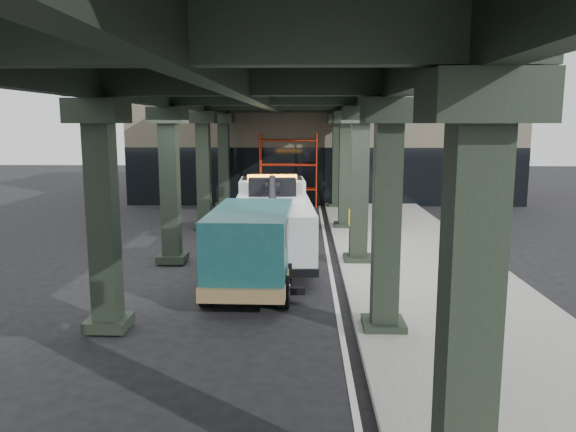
# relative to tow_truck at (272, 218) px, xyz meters

# --- Properties ---
(ground) EXTENTS (90.00, 90.00, 0.00)m
(ground) POSITION_rel_tow_truck_xyz_m (0.20, -3.02, -1.36)
(ground) COLOR black
(ground) RESTS_ON ground
(sidewalk) EXTENTS (5.00, 40.00, 0.15)m
(sidewalk) POSITION_rel_tow_truck_xyz_m (4.70, -1.02, -1.28)
(sidewalk) COLOR gray
(sidewalk) RESTS_ON ground
(lane_stripe) EXTENTS (0.12, 38.00, 0.01)m
(lane_stripe) POSITION_rel_tow_truck_xyz_m (1.90, -1.02, -1.35)
(lane_stripe) COLOR silver
(lane_stripe) RESTS_ON ground
(viaduct) EXTENTS (7.40, 32.00, 6.40)m
(viaduct) POSITION_rel_tow_truck_xyz_m (-0.20, -1.02, 4.10)
(viaduct) COLOR black
(viaduct) RESTS_ON ground
(building) EXTENTS (22.00, 10.00, 8.00)m
(building) POSITION_rel_tow_truck_xyz_m (2.20, 16.98, 2.64)
(building) COLOR #C6B793
(building) RESTS_ON ground
(scaffolding) EXTENTS (3.08, 0.88, 4.00)m
(scaffolding) POSITION_rel_tow_truck_xyz_m (0.20, 11.62, 0.75)
(scaffolding) COLOR red
(scaffolding) RESTS_ON ground
(tow_truck) EXTENTS (2.91, 8.61, 2.78)m
(tow_truck) POSITION_rel_tow_truck_xyz_m (0.00, 0.00, 0.00)
(tow_truck) COLOR black
(tow_truck) RESTS_ON ground
(towed_van) EXTENTS (2.33, 5.58, 2.24)m
(towed_van) POSITION_rel_tow_truck_xyz_m (-0.34, -3.59, -0.15)
(towed_van) COLOR #134143
(towed_van) RESTS_ON ground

